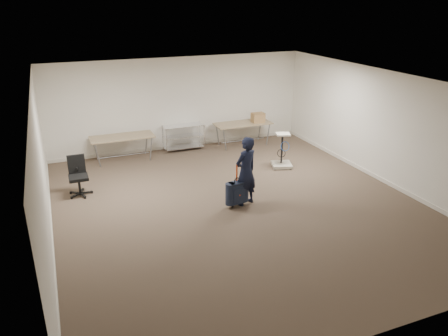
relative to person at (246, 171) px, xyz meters
name	(u,v)px	position (x,y,z in m)	size (l,w,h in m)	color
ground	(238,205)	(-0.19, -0.01, -0.80)	(9.00, 9.00, 0.00)	#413227
room_shell	(216,181)	(-0.19, 1.37, -0.75)	(8.00, 9.00, 9.00)	silver
folding_table_left	(122,138)	(-2.09, 3.94, -0.13)	(1.80, 0.75, 0.73)	#8B7555
folding_table_right	(243,125)	(1.71, 3.94, -0.13)	(1.80, 0.75, 0.73)	#8B7555
wire_shelf	(183,136)	(-0.19, 4.19, -0.36)	(1.22, 0.47, 0.80)	silver
person	(246,171)	(0.00, 0.00, 0.00)	(0.59, 0.38, 1.61)	black
suitcase	(237,193)	(-0.24, -0.06, -0.46)	(0.39, 0.26, 1.01)	black
office_chair	(79,183)	(-3.48, 1.96, -0.51)	(0.58, 0.58, 0.95)	black
equipment_cart	(282,158)	(1.92, 1.74, -0.55)	(0.67, 0.67, 0.97)	beige
cardboard_box	(258,118)	(2.20, 3.86, 0.07)	(0.39, 0.29, 0.29)	brown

